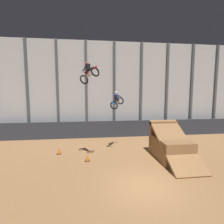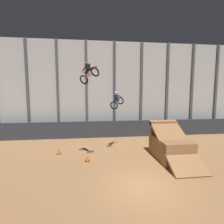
% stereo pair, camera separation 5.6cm
% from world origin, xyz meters
% --- Properties ---
extents(ground_plane, '(60.00, 60.00, 0.00)m').
position_xyz_m(ground_plane, '(0.00, 0.00, 0.00)').
color(ground_plane, '#996B42').
extents(arena_back_wall, '(32.00, 0.40, 11.42)m').
position_xyz_m(arena_back_wall, '(0.00, 12.51, 5.71)').
color(arena_back_wall, silver).
rests_on(arena_back_wall, ground_plane).
extents(lower_barrier, '(31.36, 0.20, 1.95)m').
position_xyz_m(lower_barrier, '(0.00, 11.23, 0.98)').
color(lower_barrier, '#2D333D').
rests_on(lower_barrier, ground_plane).
extents(dirt_ramp, '(2.39, 5.16, 2.96)m').
position_xyz_m(dirt_ramp, '(3.38, 4.06, 1.01)').
color(dirt_ramp, olive).
rests_on(dirt_ramp, ground_plane).
extents(rider_bike_left_air, '(1.58, 1.77, 1.64)m').
position_xyz_m(rider_bike_left_air, '(-3.05, 3.92, 6.70)').
color(rider_bike_left_air, black).
extents(rider_bike_right_air, '(1.50, 1.79, 1.62)m').
position_xyz_m(rider_bike_right_air, '(-0.61, 6.43, 4.57)').
color(rider_bike_right_air, black).
extents(traffic_cone_near_ramp, '(0.36, 0.36, 0.58)m').
position_xyz_m(traffic_cone_near_ramp, '(-3.26, 4.16, 0.28)').
color(traffic_cone_near_ramp, black).
rests_on(traffic_cone_near_ramp, ground_plane).
extents(traffic_cone_arena_edge, '(0.36, 0.36, 0.58)m').
position_xyz_m(traffic_cone_arena_edge, '(-5.72, 6.07, 0.28)').
color(traffic_cone_arena_edge, black).
rests_on(traffic_cone_arena_edge, ground_plane).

